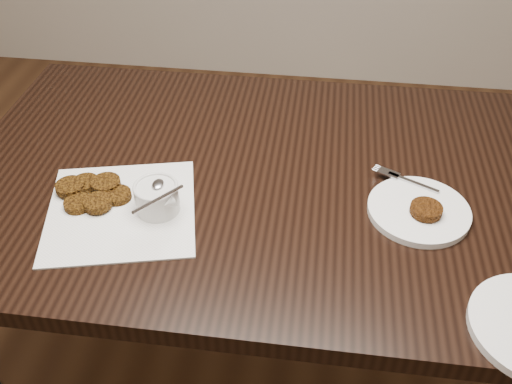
% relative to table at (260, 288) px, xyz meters
% --- Properties ---
extents(table, '(1.32, 0.85, 0.75)m').
position_rel_table_xyz_m(table, '(0.00, 0.00, 0.00)').
color(table, black).
rests_on(table, floor).
extents(napkin, '(0.35, 0.35, 0.00)m').
position_rel_table_xyz_m(napkin, '(-0.26, -0.15, 0.38)').
color(napkin, white).
rests_on(napkin, table).
extents(sauce_ramekin, '(0.15, 0.15, 0.12)m').
position_rel_table_xyz_m(sauce_ramekin, '(-0.19, -0.14, 0.44)').
color(sauce_ramekin, silver).
rests_on(sauce_ramekin, napkin).
extents(patty_cluster, '(0.25, 0.25, 0.02)m').
position_rel_table_xyz_m(patty_cluster, '(-0.33, -0.13, 0.39)').
color(patty_cluster, brown).
rests_on(patty_cluster, napkin).
extents(plate_with_patty, '(0.27, 0.27, 0.03)m').
position_rel_table_xyz_m(plate_with_patty, '(0.33, -0.08, 0.39)').
color(plate_with_patty, white).
rests_on(plate_with_patty, table).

